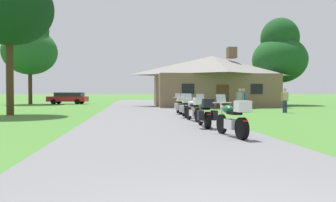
{
  "coord_description": "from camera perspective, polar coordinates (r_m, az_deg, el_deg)",
  "views": [
    {
      "loc": [
        -1.03,
        -2.7,
        1.42
      ],
      "look_at": [
        1.44,
        20.17,
        0.83
      ],
      "focal_mm": 36.13,
      "sensor_mm": 36.0,
      "label": 1
    }
  ],
  "objects": [
    {
      "name": "motorcycle_green_second_in_row",
      "position": [
        13.12,
        6.28,
        -2.08
      ],
      "size": [
        0.73,
        2.08,
        1.3
      ],
      "rotation": [
        0.0,
        0.0,
        -0.02
      ],
      "color": "black",
      "rests_on": "asphalt_driveway"
    },
    {
      "name": "bystander_gray_shirt_beside_signpost",
      "position": [
        24.5,
        12.05,
        0.34
      ],
      "size": [
        0.51,
        0.35,
        1.69
      ],
      "rotation": [
        0.0,
        0.0,
        2.73
      ],
      "color": "#75664C",
      "rests_on": "ground"
    },
    {
      "name": "tree_right_of_lodge",
      "position": [
        40.07,
        18.33,
        7.62
      ],
      "size": [
        6.02,
        6.02,
        9.71
      ],
      "color": "#422D19",
      "rests_on": "ground"
    },
    {
      "name": "bystander_tan_shirt_by_tree",
      "position": [
        24.8,
        19.12,
        0.31
      ],
      "size": [
        0.54,
        0.27,
        1.69
      ],
      "rotation": [
        0.0,
        0.0,
        3.3
      ],
      "color": "navy",
      "rests_on": "ground"
    },
    {
      "name": "stone_lodge",
      "position": [
        34.38,
        7.46,
        3.46
      ],
      "size": [
        11.87,
        8.5,
        5.98
      ],
      "color": "brown",
      "rests_on": "ground"
    },
    {
      "name": "motorcycle_yellow_farthest_in_row",
      "position": [
        21.19,
        2.0,
        -0.72
      ],
      "size": [
        0.72,
        2.08,
        1.3
      ],
      "rotation": [
        0.0,
        0.0,
        -0.0
      ],
      "color": "black",
      "rests_on": "asphalt_driveway"
    },
    {
      "name": "motorcycle_yellow_fourth_in_row",
      "position": [
        18.4,
        2.98,
        -1.05
      ],
      "size": [
        0.76,
        2.08,
        1.3
      ],
      "rotation": [
        0.0,
        0.0,
        -0.04
      ],
      "color": "black",
      "rests_on": "asphalt_driveway"
    },
    {
      "name": "motorcycle_green_nearest_to_camera",
      "position": [
        10.44,
        10.95,
        -2.95
      ],
      "size": [
        0.76,
        2.08,
        1.3
      ],
      "rotation": [
        0.0,
        0.0,
        0.14
      ],
      "color": "black",
      "rests_on": "asphalt_driveway"
    },
    {
      "name": "asphalt_driveway",
      "position": [
        20.77,
        -3.32,
        -2.36
      ],
      "size": [
        6.4,
        80.0,
        0.06
      ],
      "primitive_type": "cube",
      "color": "slate",
      "rests_on": "ground"
    },
    {
      "name": "ground_plane",
      "position": [
        22.76,
        -3.57,
        -2.1
      ],
      "size": [
        500.0,
        500.0,
        0.0
      ],
      "primitive_type": "plane",
      "color": "#42752D"
    },
    {
      "name": "bystander_blue_shirt_near_lodge",
      "position": [
        25.0,
        12.62,
        0.36
      ],
      "size": [
        0.3,
        0.53,
        1.69
      ],
      "rotation": [
        0.0,
        0.0,
        4.97
      ],
      "color": "black",
      "rests_on": "ground"
    },
    {
      "name": "tree_left_far",
      "position": [
        43.14,
        -22.29,
        8.66
      ],
      "size": [
        6.25,
        6.25,
        11.0
      ],
      "color": "#422D19",
      "rests_on": "ground"
    },
    {
      "name": "motorcycle_silver_third_in_row",
      "position": [
        15.91,
        4.44,
        -1.41
      ],
      "size": [
        0.73,
        2.08,
        1.3
      ],
      "rotation": [
        0.0,
        0.0,
        0.13
      ],
      "color": "black",
      "rests_on": "asphalt_driveway"
    },
    {
      "name": "parked_red_suv_far_left",
      "position": [
        42.32,
        -16.47,
        0.55
      ],
      "size": [
        4.82,
        2.5,
        1.4
      ],
      "rotation": [
        0.0,
        0.0,
        1.42
      ],
      "color": "maroon",
      "rests_on": "ground"
    }
  ]
}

